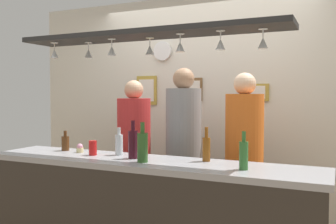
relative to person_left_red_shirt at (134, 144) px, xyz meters
name	(u,v)px	position (x,y,z in m)	size (l,w,h in m)	color
back_wall	(205,112)	(0.54, 0.67, 0.31)	(4.40, 0.06, 2.60)	silver
bar_counter	(134,206)	(0.54, -0.94, -0.32)	(2.70, 0.55, 0.99)	#99999E
overhead_glass_rack	(146,34)	(0.54, -0.73, 0.97)	(2.20, 0.36, 0.04)	black
hanging_wineglass_far_left	(54,53)	(-0.33, -0.79, 0.86)	(0.07, 0.07, 0.13)	silver
hanging_wineglass_left	(88,53)	(-0.05, -0.68, 0.86)	(0.07, 0.07, 0.13)	silver
hanging_wineglass_center_left	(112,50)	(0.24, -0.77, 0.86)	(0.07, 0.07, 0.13)	silver
hanging_wineglass_center	(150,49)	(0.54, -0.69, 0.86)	(0.07, 0.07, 0.13)	silver
hanging_wineglass_center_right	(180,46)	(0.83, -0.77, 0.86)	(0.07, 0.07, 0.13)	silver
hanging_wineglass_right	(220,44)	(1.14, -0.78, 0.86)	(0.07, 0.07, 0.13)	silver
hanging_wineglass_far_right	(263,42)	(1.42, -0.73, 0.86)	(0.07, 0.07, 0.13)	silver
person_left_red_shirt	(134,144)	(0.00, 0.00, 0.00)	(0.34, 0.34, 1.64)	#2D334C
person_middle_grey_shirt	(183,140)	(0.55, 0.00, 0.07)	(0.34, 0.34, 1.75)	#2D334C
person_right_orange_shirt	(244,148)	(1.13, 0.00, 0.03)	(0.34, 0.34, 1.69)	#2D334C
bottle_beer_green_import	(244,154)	(1.32, -0.84, 0.11)	(0.06, 0.06, 0.26)	#336B2D
bottle_beer_brown_stubby	(65,143)	(-0.34, -0.65, 0.07)	(0.07, 0.07, 0.18)	#512D14
bottle_champagne_green	(143,146)	(0.57, -0.87, 0.12)	(0.08, 0.08, 0.30)	#2D5623
bottle_beer_amber_tall	(206,148)	(0.99, -0.64, 0.10)	(0.06, 0.06, 0.26)	brown
bottle_wine_dark_red	(133,144)	(0.43, -0.76, 0.12)	(0.08, 0.08, 0.30)	#380F19
bottle_soda_clear	(119,144)	(0.24, -0.66, 0.10)	(0.06, 0.06, 0.23)	silver
drink_can	(93,148)	(0.04, -0.76, 0.06)	(0.07, 0.07, 0.12)	red
cupcake	(80,148)	(-0.15, -0.68, 0.04)	(0.06, 0.06, 0.08)	beige
picture_frame_caricature	(147,90)	(-0.18, 0.62, 0.56)	(0.26, 0.02, 0.34)	#B29338
picture_frame_crest	(194,89)	(0.42, 0.62, 0.56)	(0.18, 0.02, 0.26)	brown
picture_frame_lower_pair	(254,92)	(1.09, 0.62, 0.53)	(0.30, 0.02, 0.18)	#B29338
wall_clock	(163,51)	(0.03, 0.62, 1.01)	(0.22, 0.22, 0.03)	white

